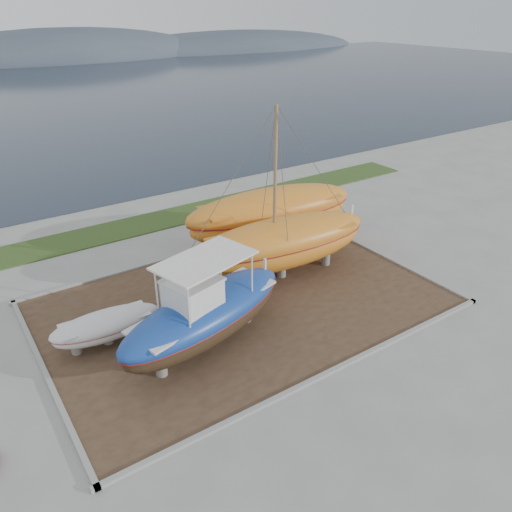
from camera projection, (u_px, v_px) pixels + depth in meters
ground at (296, 346)px, 20.84m from camera, size 140.00×140.00×0.00m
dirt_patch at (244, 303)px, 23.77m from camera, size 18.00×12.00×0.06m
curb_frame at (244, 302)px, 23.75m from camera, size 18.60×12.60×0.15m
grass_strip at (147, 223)px, 32.23m from camera, size 44.00×3.00×0.08m
blue_caique at (205, 305)px, 19.87m from camera, size 8.74×4.65×4.02m
white_dinghy at (107, 329)px, 20.67m from camera, size 4.60×1.89×1.36m
orange_sailboat at (284, 197)px, 24.00m from camera, size 9.96×3.82×8.76m
orange_bare_hull at (271, 219)px, 28.44m from camera, size 10.62×4.28×3.39m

